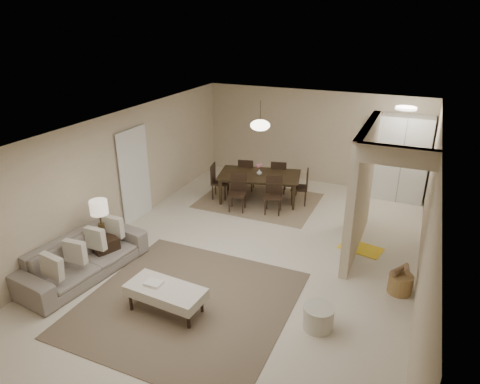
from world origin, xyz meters
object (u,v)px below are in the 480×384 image
at_px(pantry_cabinet, 402,159).
at_px(ottoman_bench, 165,292).
at_px(round_pouf, 318,317).
at_px(dining_table, 259,188).
at_px(wicker_basket, 400,284).
at_px(sofa, 83,258).
at_px(side_table, 105,250).

height_order(pantry_cabinet, ottoman_bench, pantry_cabinet).
bearing_deg(ottoman_bench, pantry_cabinet, 68.41).
xyz_separation_m(round_pouf, dining_table, (-2.50, 4.01, 0.16)).
relative_size(round_pouf, wicker_basket, 1.18).
xyz_separation_m(sofa, wicker_basket, (5.20, 1.69, -0.17)).
bearing_deg(pantry_cabinet, dining_table, -153.72).
xyz_separation_m(pantry_cabinet, ottoman_bench, (-2.90, -6.14, -0.69)).
height_order(pantry_cabinet, wicker_basket, pantry_cabinet).
relative_size(side_table, wicker_basket, 1.25).
height_order(side_table, dining_table, dining_table).
bearing_deg(wicker_basket, round_pouf, -126.42).
relative_size(sofa, wicker_basket, 5.94).
xyz_separation_m(ottoman_bench, side_table, (-1.85, 0.79, -0.11)).
bearing_deg(round_pouf, sofa, -176.15).
distance_m(ottoman_bench, round_pouf, 2.34).
xyz_separation_m(pantry_cabinet, sofa, (-4.80, -5.84, -0.71)).
relative_size(pantry_cabinet, dining_table, 1.07).
xyz_separation_m(pantry_cabinet, dining_table, (-3.14, -1.55, -0.71)).
xyz_separation_m(side_table, round_pouf, (4.11, -0.21, -0.07)).
distance_m(side_table, dining_table, 4.12).
bearing_deg(round_pouf, ottoman_bench, -165.61).
distance_m(sofa, dining_table, 4.60).
distance_m(ottoman_bench, wicker_basket, 3.86).
bearing_deg(sofa, round_pouf, -79.03).
bearing_deg(pantry_cabinet, sofa, -129.43).
relative_size(pantry_cabinet, sofa, 0.90).
relative_size(sofa, ottoman_bench, 1.83).
xyz_separation_m(wicker_basket, dining_table, (-3.54, 2.60, 0.18)).
bearing_deg(pantry_cabinet, ottoman_bench, -115.29).
xyz_separation_m(side_table, dining_table, (1.61, 3.80, 0.10)).
height_order(sofa, dining_table, dining_table).
bearing_deg(sofa, dining_table, -14.05).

